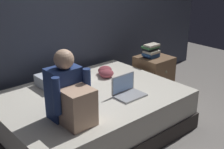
{
  "coord_description": "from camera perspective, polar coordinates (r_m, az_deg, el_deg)",
  "views": [
    {
      "loc": [
        -1.98,
        -2.09,
        1.85
      ],
      "look_at": [
        -0.06,
        0.1,
        0.73
      ],
      "focal_mm": 47.79,
      "sensor_mm": 36.0,
      "label": 1
    }
  ],
  "objects": [
    {
      "name": "laptop",
      "position": [
        3.22,
        2.93,
        -3.11
      ],
      "size": [
        0.32,
        0.23,
        0.22
      ],
      "color": "#9EA0A5",
      "rests_on": "bed"
    },
    {
      "name": "nightstand",
      "position": [
        4.33,
        7.94,
        -0.28
      ],
      "size": [
        0.44,
        0.46,
        0.58
      ],
      "color": "brown",
      "rests_on": "ground_plane"
    },
    {
      "name": "pillow",
      "position": [
        3.56,
        -9.41,
        -0.73
      ],
      "size": [
        0.56,
        0.36,
        0.13
      ],
      "primitive_type": "cube",
      "color": "silver",
      "rests_on": "bed"
    },
    {
      "name": "person_sitting",
      "position": [
        2.69,
        -8.13,
        -3.8
      ],
      "size": [
        0.39,
        0.44,
        0.66
      ],
      "color": "navy",
      "rests_on": "bed"
    },
    {
      "name": "book_stack",
      "position": [
        4.2,
        7.51,
        4.53
      ],
      "size": [
        0.23,
        0.18,
        0.19
      ],
      "color": "#284C84",
      "rests_on": "nightstand"
    },
    {
      "name": "clothes_pile",
      "position": [
        3.77,
        -1.27,
        0.51
      ],
      "size": [
        0.25,
        0.27,
        0.1
      ],
      "color": "#8E3D47",
      "rests_on": "bed"
    },
    {
      "name": "ground_plane",
      "position": [
        3.42,
        1.93,
        -11.67
      ],
      "size": [
        8.0,
        8.0,
        0.0
      ],
      "primitive_type": "plane",
      "color": "gray"
    },
    {
      "name": "wall_back",
      "position": [
        3.87,
        -10.34,
        13.33
      ],
      "size": [
        5.6,
        0.1,
        2.7
      ],
      "primitive_type": "cube",
      "color": "#383D4C",
      "rests_on": "ground_plane"
    },
    {
      "name": "bed",
      "position": [
        3.39,
        -4.01,
        -7.42
      ],
      "size": [
        2.0,
        1.5,
        0.48
      ],
      "color": "#332D2B",
      "rests_on": "ground_plane"
    }
  ]
}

